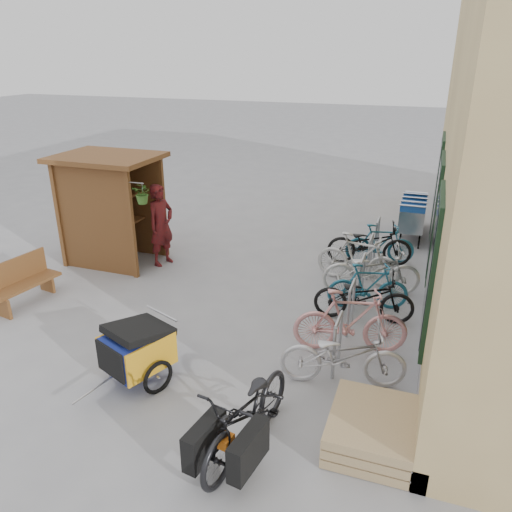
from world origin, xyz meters
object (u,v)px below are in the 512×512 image
(shopping_carts, at_px, (413,212))
(bike_7, at_px, (380,244))
(kiosk, at_px, (107,194))
(bike_0, at_px, (343,356))
(pallet_stack, at_px, (372,430))
(bike_2, at_px, (364,297))
(bike_3, at_px, (368,286))
(person_kiosk, at_px, (161,225))
(bike_1, at_px, (350,321))
(bike_6, at_px, (369,244))
(bench, at_px, (21,281))
(bike_5, at_px, (358,259))
(cargo_bike, at_px, (247,416))
(child_trailer, at_px, (137,348))
(bike_4, at_px, (372,271))

(shopping_carts, bearing_deg, bike_7, -105.18)
(kiosk, bearing_deg, bike_0, -26.10)
(pallet_stack, height_order, bike_2, bike_2)
(bike_3, bearing_deg, pallet_stack, 174.13)
(person_kiosk, xyz_separation_m, bike_1, (4.52, -2.16, -0.37))
(pallet_stack, xyz_separation_m, bike_6, (-0.79, 5.57, 0.27))
(bench, distance_m, bike_2, 6.31)
(bike_3, bearing_deg, bike_7, -13.54)
(bike_3, bearing_deg, bike_0, 164.94)
(bike_5, bearing_deg, kiosk, 105.85)
(cargo_bike, bearing_deg, bench, 167.35)
(bike_2, bearing_deg, kiosk, 73.66)
(bike_6, bearing_deg, cargo_bike, 163.30)
(bench, relative_size, cargo_bike, 0.72)
(bike_0, relative_size, bike_7, 1.17)
(bike_5, bearing_deg, bench, 126.26)
(bike_1, distance_m, bike_5, 2.62)
(bench, height_order, person_kiosk, person_kiosk)
(child_trailer, distance_m, bike_2, 3.97)
(person_kiosk, relative_size, bike_5, 1.04)
(bike_2, bearing_deg, bike_4, -7.20)
(child_trailer, bearing_deg, shopping_carts, 88.50)
(kiosk, xyz_separation_m, bike_2, (5.74, -0.86, -1.10))
(child_trailer, bearing_deg, bike_3, 71.58)
(bench, distance_m, bike_5, 6.54)
(cargo_bike, distance_m, bike_5, 5.16)
(cargo_bike, height_order, person_kiosk, person_kiosk)
(bike_1, distance_m, bike_6, 3.64)
(bike_2, bearing_deg, bike_5, 4.53)
(bike_2, bearing_deg, child_trailer, 127.37)
(cargo_bike, relative_size, bike_2, 1.16)
(bike_2, distance_m, bike_6, 2.57)
(bike_5, distance_m, bike_6, 1.03)
(bike_4, height_order, bike_7, bike_4)
(bench, height_order, bike_0, bike_0)
(child_trailer, xyz_separation_m, bike_4, (2.78, 3.91, -0.02))
(shopping_carts, height_order, bike_7, shopping_carts)
(person_kiosk, relative_size, bike_3, 1.24)
(bike_3, relative_size, bike_6, 0.80)
(bike_6, distance_m, bike_7, 0.27)
(pallet_stack, bearing_deg, bike_7, 95.71)
(pallet_stack, distance_m, person_kiosk, 6.59)
(cargo_bike, height_order, bike_6, cargo_bike)
(child_trailer, bearing_deg, person_kiosk, 136.63)
(bike_3, bearing_deg, kiosk, 71.56)
(kiosk, xyz_separation_m, bike_5, (5.40, 0.68, -1.03))
(bike_3, xyz_separation_m, bike_6, (-0.25, 2.09, 0.04))
(bench, xyz_separation_m, bike_1, (6.07, 0.42, 0.08))
(pallet_stack, xyz_separation_m, bike_7, (-0.57, 5.74, 0.24))
(bike_7, bearing_deg, pallet_stack, 172.14)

